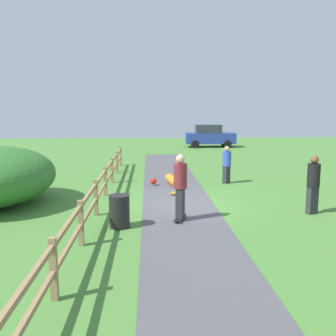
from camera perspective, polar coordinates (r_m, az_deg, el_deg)
ground_plane at (r=12.88m, az=1.51°, el=-5.45°), size 60.00×60.00×0.00m
asphalt_path at (r=12.87m, az=1.51°, el=-5.40°), size 2.40×28.00×0.02m
wooden_fence at (r=12.79m, az=-10.18°, el=-2.62°), size 0.12×18.12×1.10m
trash_bin at (r=10.33m, az=-7.43°, el=-6.57°), size 0.56×0.56×0.90m
skater_riding at (r=10.69m, az=1.89°, el=-2.39°), size 0.48×0.82×1.92m
skater_fallen at (r=15.93m, az=0.48°, el=-1.91°), size 1.25×1.47×0.36m
skateboard_loose at (r=14.27m, az=1.37°, el=-3.66°), size 0.60×0.78×0.08m
bystander_black at (r=12.26m, az=21.29°, el=-1.95°), size 0.49×0.49×1.82m
bystander_blue at (r=16.43m, az=8.94°, el=0.76°), size 0.54×0.54×1.63m
parked_car_blue at (r=32.28m, az=6.36°, el=4.90°), size 4.24×2.08×1.92m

